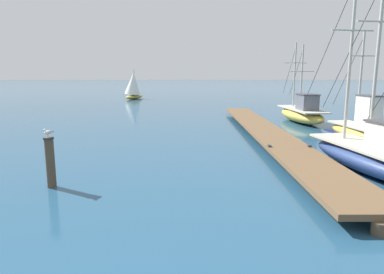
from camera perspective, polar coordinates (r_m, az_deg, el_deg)
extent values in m
cube|color=brown|center=(18.53, 12.08, 1.06)|extent=(2.14, 22.40, 0.16)
cylinder|color=#4C3D2D|center=(8.40, 28.86, -13.18)|extent=(0.36, 0.36, 0.29)
cylinder|color=#4C3D2D|center=(13.28, 17.17, -3.87)|extent=(0.36, 0.36, 0.29)
cylinder|color=#4C3D2D|center=(18.57, 12.06, 0.37)|extent=(0.36, 0.36, 0.29)
cylinder|color=#4C3D2D|center=(24.00, 9.23, 2.72)|extent=(0.36, 0.36, 0.29)
cylinder|color=#4C3D2D|center=(29.49, 7.45, 4.19)|extent=(0.36, 0.36, 0.29)
cube|color=#333338|center=(14.05, 12.78, -1.45)|extent=(0.12, 0.20, 0.08)
cube|color=#333338|center=(14.49, 18.95, -1.40)|extent=(0.12, 0.20, 0.08)
ellipsoid|color=gold|center=(19.36, 25.99, 0.64)|extent=(1.82, 4.56, 0.76)
cube|color=#B2AD9E|center=(19.31, 26.07, 1.63)|extent=(1.61, 4.10, 0.08)
cube|color=#19234C|center=(19.39, 25.95, 0.15)|extent=(1.83, 4.47, 0.08)
cube|color=silver|center=(18.66, 27.35, 3.73)|extent=(0.80, 1.21, 1.51)
cube|color=#3D3D42|center=(18.60, 27.55, 6.14)|extent=(0.87, 1.30, 0.06)
cylinder|color=#B2ADA3|center=(19.32, 26.29, 8.74)|extent=(0.11, 0.11, 4.69)
cylinder|color=#B2ADA3|center=(19.34, 26.56, 12.02)|extent=(1.30, 0.17, 0.06)
cylinder|color=#333338|center=(20.41, 24.43, 9.58)|extent=(0.23, 2.43, 3.47)
ellipsoid|color=gold|center=(25.20, 17.73, 3.47)|extent=(2.14, 6.37, 0.95)
cube|color=#B2AD9E|center=(25.15, 17.79, 4.45)|extent=(1.88, 5.73, 0.08)
cube|color=#565B66|center=(24.23, 18.65, 5.49)|extent=(1.10, 1.53, 1.01)
cube|color=#3D3D42|center=(24.19, 18.73, 6.75)|extent=(1.19, 1.65, 0.06)
cylinder|color=#B2ADA3|center=(25.33, 17.82, 9.55)|extent=(0.11, 0.11, 4.38)
cylinder|color=#B2ADA3|center=(25.33, 17.86, 10.38)|extent=(1.73, 0.12, 0.06)
cylinder|color=#333338|center=(26.44, 16.92, 10.09)|extent=(0.10, 2.28, 3.24)
cylinder|color=#B2ADA3|center=(26.66, 16.74, 9.88)|extent=(0.11, 0.11, 4.61)
cylinder|color=#B2ADA3|center=(26.67, 16.84, 11.76)|extent=(1.73, 0.12, 0.06)
cylinder|color=#333338|center=(27.84, 15.88, 10.41)|extent=(0.11, 2.40, 3.41)
ellipsoid|color=navy|center=(13.18, 28.05, -3.44)|extent=(2.79, 6.63, 0.88)
cube|color=#B2AD9E|center=(13.10, 28.20, -1.73)|extent=(2.47, 5.97, 0.08)
cylinder|color=#B2ADA3|center=(13.13, 28.47, 11.28)|extent=(0.11, 0.11, 5.83)
cylinder|color=#B2ADA3|center=(13.22, 28.94, 16.51)|extent=(1.67, 0.30, 0.06)
cylinder|color=#333338|center=(14.42, 24.67, 12.57)|extent=(0.47, 3.00, 4.31)
cylinder|color=#B2ADA3|center=(14.31, 24.93, 12.24)|extent=(0.11, 0.11, 6.25)
cylinder|color=#B2ADA3|center=(14.38, 25.22, 15.81)|extent=(1.67, 0.30, 0.06)
cylinder|color=#333338|center=(15.75, 21.49, 13.38)|extent=(0.50, 3.22, 4.62)
cylinder|color=#4C3D2D|center=(10.93, -22.54, -3.95)|extent=(0.26, 0.26, 1.52)
cylinder|color=#28282D|center=(10.78, -22.81, -0.19)|extent=(0.30, 0.30, 0.06)
cylinder|color=gold|center=(10.75, -22.74, 0.14)|extent=(0.01, 0.01, 0.07)
cylinder|color=gold|center=(10.79, -22.93, 0.16)|extent=(0.01, 0.01, 0.07)
ellipsoid|color=white|center=(10.76, -22.88, 0.70)|extent=(0.23, 0.30, 0.13)
ellipsoid|color=silver|center=(10.73, -22.60, 0.75)|extent=(0.13, 0.23, 0.09)
ellipsoid|color=#383838|center=(10.81, -22.20, 0.82)|extent=(0.05, 0.07, 0.04)
ellipsoid|color=silver|center=(10.81, -23.01, 0.79)|extent=(0.13, 0.23, 0.09)
ellipsoid|color=#383838|center=(10.88, -22.57, 0.85)|extent=(0.05, 0.07, 0.04)
cone|color=white|center=(10.86, -22.31, 0.82)|extent=(0.10, 0.10, 0.07)
sphere|color=white|center=(10.67, -23.35, 1.05)|extent=(0.08, 0.08, 0.08)
cone|color=gold|center=(10.63, -23.55, 0.98)|extent=(0.04, 0.05, 0.02)
ellipsoid|color=gold|center=(46.82, -9.59, 6.63)|extent=(2.48, 4.21, 0.60)
cylinder|color=#B2ADA3|center=(46.82, -9.60, 9.04)|extent=(0.08, 0.08, 3.34)
cone|color=silver|center=(46.52, -9.81, 8.82)|extent=(2.90, 2.74, 3.04)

